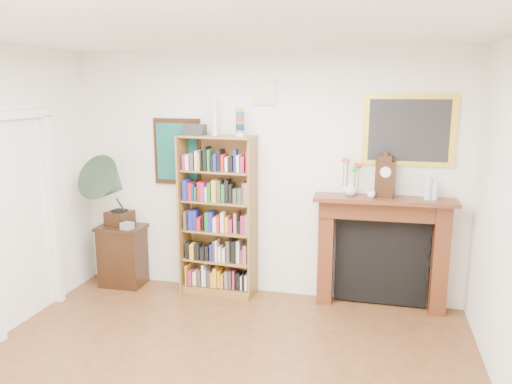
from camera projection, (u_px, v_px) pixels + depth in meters
room at (182, 238)px, 3.33m from camera, size 4.51×5.01×2.81m
door_casing at (22, 202)px, 5.01m from camera, size 0.08×1.02×2.17m
teal_poster at (177, 152)px, 5.88m from camera, size 0.58×0.04×0.78m
small_picture at (264, 91)px, 5.49m from camera, size 0.26×0.04×0.30m
gilt_painting at (409, 130)px, 5.21m from camera, size 0.95×0.04×0.75m
bookshelf at (218, 207)px, 5.73m from camera, size 0.88×0.38×2.15m
side_cabinet at (123, 255)px, 6.10m from camera, size 0.56×0.41×0.75m
fireplace at (382, 242)px, 5.42m from camera, size 1.49×0.39×1.25m
gramophone at (111, 187)px, 5.85m from camera, size 0.66×0.77×0.89m
cd_stack at (127, 226)px, 5.89m from camera, size 0.15×0.15×0.08m
mantel_clock at (385, 177)px, 5.24m from camera, size 0.21×0.15×0.45m
flower_vase at (350, 188)px, 5.36m from camera, size 0.15×0.15×0.15m
teacup at (371, 195)px, 5.25m from camera, size 0.10×0.10×0.07m
bottle_left at (428, 188)px, 5.14m from camera, size 0.07×0.07×0.24m
bottle_right at (435, 190)px, 5.14m from camera, size 0.06×0.06×0.20m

